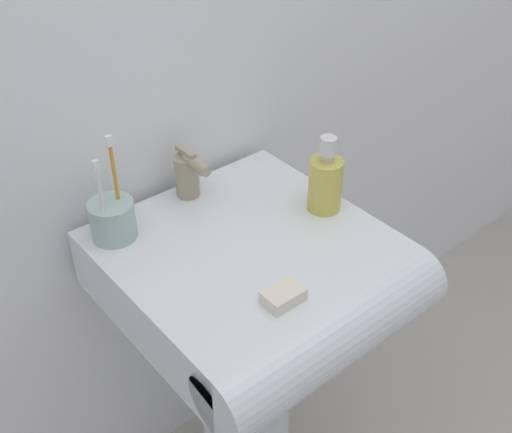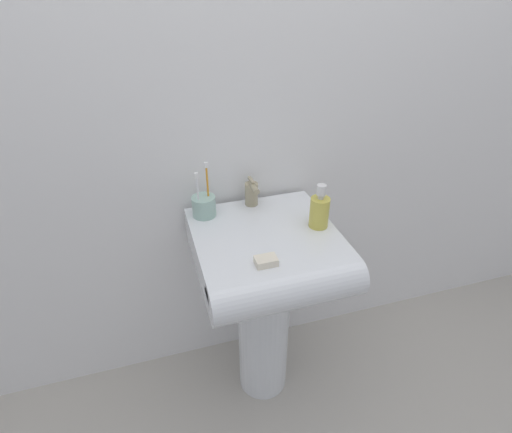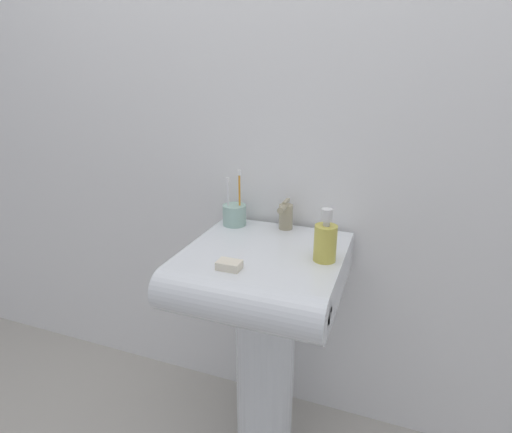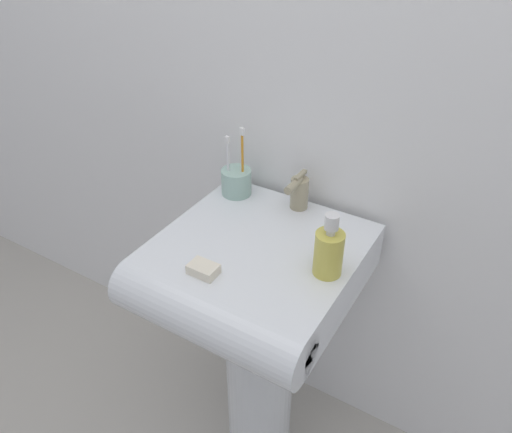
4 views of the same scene
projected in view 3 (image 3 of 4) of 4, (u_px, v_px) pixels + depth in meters
The scene contains 7 objects.
wall_back at pixel (293, 114), 1.38m from camera, with size 5.00×0.05×2.40m, color white.
sink_pedestal at pixel (265, 369), 1.42m from camera, with size 0.20×0.20×0.68m, color white.
sink_basin at pixel (261, 273), 1.24m from camera, with size 0.49×0.53×0.13m.
faucet at pixel (285, 215), 1.41m from camera, with size 0.05×0.10×0.11m.
toothbrush_cup at pixel (234, 214), 1.46m from camera, with size 0.09×0.09×0.21m.
soap_bottle at pixel (325, 241), 1.16m from camera, with size 0.07×0.07×0.16m.
bar_soap at pixel (229, 265), 1.13m from camera, with size 0.07×0.05×0.02m, color silver.
Camera 3 is at (0.37, -1.10, 1.32)m, focal length 28.00 mm.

